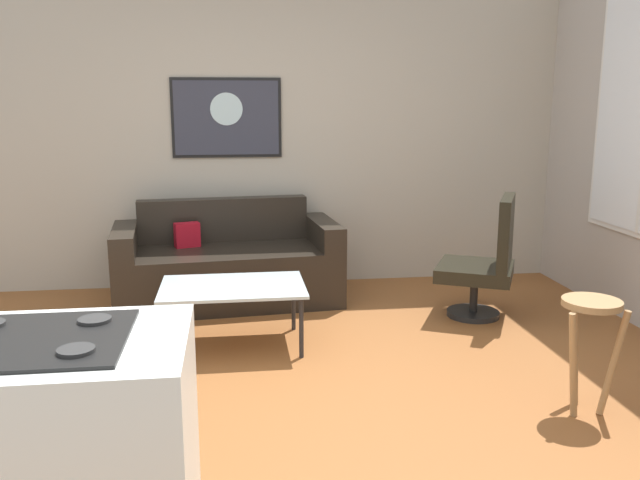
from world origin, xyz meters
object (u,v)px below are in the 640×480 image
couch (227,267)px  armchair (486,261)px  coffee_table (233,290)px  bar_stool (590,327)px  wall_painting (227,118)px

couch → armchair: (1.94, -0.68, 0.15)m
couch → coffee_table: bearing=-87.7°
coffee_table → armchair: bearing=10.7°
armchair → bar_stool: armchair is taller
couch → armchair: armchair is taller
coffee_table → bar_stool: bearing=-33.8°
wall_painting → couch: bearing=-92.8°
armchair → wall_painting: wall_painting is taller
couch → armchair: 2.07m
couch → wall_painting: (0.02, 0.51, 1.19)m
armchair → wall_painting: 2.49m
wall_painting → bar_stool: bearing=-56.3°
couch → coffee_table: (0.04, -1.04, 0.10)m
armchair → bar_stool: (-0.06, -1.59, 0.03)m
coffee_table → couch: bearing=92.3°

